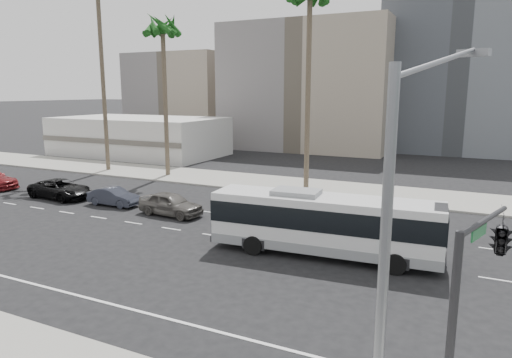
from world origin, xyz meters
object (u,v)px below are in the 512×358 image
Objects in this scene: car_b at (114,197)px; streetlight_corner at (396,248)px; car_c at (61,189)px; city_bus at (324,222)px; palm_mid at (163,32)px; traffic_signal at (497,244)px; car_a at (171,204)px.

streetlight_corner reaches higher than car_b.
city_bus is at bearing -95.31° from car_c.
streetlight_corner is at bearing -46.58° from palm_mid.
streetlight_corner is 1.65× the size of traffic_signal.
palm_mid is at bearing 140.42° from city_bus.
city_bus reaches higher than car_c.
traffic_signal is (19.31, -12.89, 3.96)m from car_a.
car_b is at bearing -72.59° from palm_mid.
car_b is 28.49m from streetlight_corner.
palm_mid is (1.84, 11.71, 13.23)m from car_c.
city_bus is 12.31m from car_a.
traffic_signal is (24.81, -13.31, 4.09)m from car_b.
car_b is at bearing 164.92° from city_bus.
palm_mid is (-28.47, 24.99, 9.22)m from traffic_signal.
streetlight_corner is (28.36, -16.32, 4.57)m from car_c.
car_b is 18.08m from palm_mid.
car_b is (-17.40, 3.43, -1.10)m from city_bus.
city_bus is 2.09× the size of traffic_signal.
car_a is at bearing -88.89° from car_c.
traffic_signal is at bearing 73.86° from streetlight_corner.
palm_mid reaches higher than city_bus.
car_b is 0.75× the size of car_c.
palm_mid is (-21.06, 15.11, 12.21)m from city_bus.
city_bus reaches higher than car_b.
palm_mid is (-26.52, 28.02, 8.65)m from streetlight_corner.
palm_mid is (-3.66, 11.68, 13.31)m from car_b.
traffic_signal is at bearing -41.28° from palm_mid.
city_bus is 2.89× the size of car_b.
city_bus is 23.17m from car_c.
city_bus is at bearing -100.06° from car_a.
car_c is at bearing 166.64° from streetlight_corner.
car_c is 0.58× the size of streetlight_corner.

